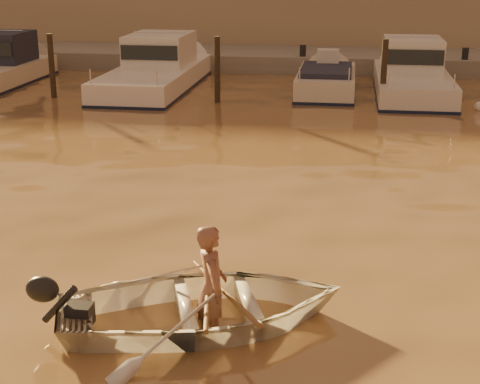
% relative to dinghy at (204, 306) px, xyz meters
% --- Properties ---
extents(ground_plane, '(160.00, 160.00, 0.00)m').
position_rel_dinghy_xyz_m(ground_plane, '(-2.16, 0.35, -0.24)').
color(ground_plane, brown).
rests_on(ground_plane, ground).
extents(dinghy, '(4.16, 3.55, 0.73)m').
position_rel_dinghy_xyz_m(dinghy, '(0.00, 0.00, 0.00)').
color(dinghy, silver).
rests_on(dinghy, ground_plane).
extents(person, '(0.55, 0.67, 1.58)m').
position_rel_dinghy_xyz_m(person, '(0.09, 0.03, 0.25)').
color(person, '#8C5946').
rests_on(person, dinghy).
extents(outboard_motor, '(0.98, 0.68, 0.70)m').
position_rel_dinghy_xyz_m(outboard_motor, '(-1.41, -0.51, 0.04)').
color(outboard_motor, black).
rests_on(outboard_motor, dinghy).
extents(oar_port, '(1.16, 1.82, 0.13)m').
position_rel_dinghy_xyz_m(oar_port, '(0.24, 0.08, 0.18)').
color(oar_port, brown).
rests_on(oar_port, dinghy).
extents(oar_starboard, '(0.42, 2.08, 0.13)m').
position_rel_dinghy_xyz_m(oar_starboard, '(0.05, 0.02, 0.18)').
color(oar_starboard, brown).
rests_on(oar_starboard, dinghy).
extents(moored_boat_2, '(2.50, 8.31, 1.75)m').
position_rel_dinghy_xyz_m(moored_boat_2, '(-4.90, 16.35, 0.38)').
color(moored_boat_2, white).
rests_on(moored_boat_2, ground_plane).
extents(moored_boat_3, '(1.84, 5.40, 0.95)m').
position_rel_dinghy_xyz_m(moored_boat_3, '(0.89, 16.35, -0.02)').
color(moored_boat_3, beige).
rests_on(moored_boat_3, ground_plane).
extents(moored_boat_4, '(2.29, 7.04, 1.75)m').
position_rel_dinghy_xyz_m(moored_boat_4, '(3.66, 16.35, 0.38)').
color(moored_boat_4, silver).
rests_on(moored_boat_4, ground_plane).
extents(piling_1, '(0.18, 0.18, 2.20)m').
position_rel_dinghy_xyz_m(piling_1, '(-7.66, 14.15, 0.66)').
color(piling_1, '#2D2319').
rests_on(piling_1, ground_plane).
extents(piling_2, '(0.18, 0.18, 2.20)m').
position_rel_dinghy_xyz_m(piling_2, '(-2.36, 14.15, 0.66)').
color(piling_2, '#2D2319').
rests_on(piling_2, ground_plane).
extents(piling_3, '(0.18, 0.18, 2.20)m').
position_rel_dinghy_xyz_m(piling_3, '(2.64, 14.15, 0.66)').
color(piling_3, '#2D2319').
rests_on(piling_3, ground_plane).
extents(fender_c, '(0.30, 0.30, 0.30)m').
position_rel_dinghy_xyz_m(fender_c, '(-4.67, 12.76, -0.14)').
color(fender_c, silver).
rests_on(fender_c, ground_plane).
extents(fender_d, '(0.30, 0.30, 0.30)m').
position_rel_dinghy_xyz_m(fender_d, '(1.18, 14.36, -0.14)').
color(fender_d, '#C47E17').
rests_on(fender_d, ground_plane).
extents(fender_e, '(0.30, 0.30, 0.30)m').
position_rel_dinghy_xyz_m(fender_e, '(5.44, 14.05, -0.14)').
color(fender_e, white).
rests_on(fender_e, ground_plane).
extents(quay, '(52.00, 4.00, 1.00)m').
position_rel_dinghy_xyz_m(quay, '(-2.16, 21.85, -0.09)').
color(quay, gray).
rests_on(quay, ground_plane).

